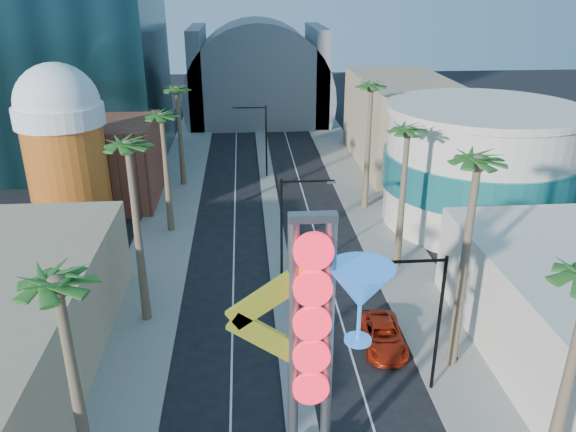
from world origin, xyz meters
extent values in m
cube|color=gray|center=(-9.50, 35.00, 0.07)|extent=(5.00, 100.00, 0.15)
cube|color=gray|center=(9.50, 35.00, 0.07)|extent=(5.00, 100.00, 0.15)
cube|color=gray|center=(0.00, 38.00, 0.07)|extent=(1.60, 84.00, 0.15)
cube|color=brown|center=(-16.00, 38.00, 4.00)|extent=(10.00, 10.00, 8.00)
cube|color=tan|center=(16.00, 48.00, 5.00)|extent=(10.00, 20.00, 10.00)
cylinder|color=#C6551A|center=(-17.00, 30.00, 5.00)|extent=(6.40, 6.40, 10.00)
cylinder|color=white|center=(-17.00, 30.00, 10.40)|extent=(7.00, 7.00, 1.60)
sphere|color=white|center=(-17.00, 30.00, 11.20)|extent=(6.60, 6.60, 6.60)
cylinder|color=beige|center=(18.00, 30.00, 5.00)|extent=(16.00, 16.00, 10.00)
cylinder|color=teal|center=(18.00, 30.00, 5.00)|extent=(16.60, 16.60, 3.00)
cylinder|color=beige|center=(18.00, 30.00, 10.30)|extent=(16.60, 16.60, 0.60)
cylinder|color=slate|center=(0.00, 72.00, 4.00)|extent=(22.00, 16.00, 22.00)
cube|color=slate|center=(-9.00, 72.00, 7.00)|extent=(2.00, 16.00, 14.00)
cube|color=slate|center=(9.00, 72.00, 7.00)|extent=(2.00, 16.00, 14.00)
cylinder|color=slate|center=(-0.70, 3.00, 6.50)|extent=(0.44, 0.44, 12.00)
cylinder|color=slate|center=(0.70, 3.00, 6.50)|extent=(0.44, 0.44, 12.00)
cube|color=slate|center=(0.00, 3.00, 12.40)|extent=(1.80, 0.50, 0.30)
cylinder|color=red|center=(0.00, 2.65, 11.20)|extent=(1.50, 0.25, 1.50)
cylinder|color=red|center=(0.00, 2.65, 9.65)|extent=(1.50, 0.25, 1.50)
cylinder|color=red|center=(0.00, 2.65, 8.10)|extent=(1.50, 0.25, 1.50)
cylinder|color=red|center=(0.00, 2.65, 6.55)|extent=(1.50, 0.25, 1.50)
cylinder|color=red|center=(0.00, 2.65, 5.00)|extent=(1.50, 0.25, 1.50)
cube|color=yellow|center=(-1.60, 3.00, 9.20)|extent=(3.47, 0.25, 2.80)
cube|color=yellow|center=(-1.60, 3.00, 7.20)|extent=(3.47, 0.25, 2.80)
cone|color=blue|center=(1.90, 3.00, 9.40)|extent=(2.60, 2.60, 1.80)
cylinder|color=blue|center=(1.90, 3.00, 7.80)|extent=(0.16, 0.16, 1.60)
cylinder|color=blue|center=(1.90, 3.00, 7.00)|extent=(1.10, 1.10, 0.12)
cylinder|color=black|center=(0.00, 20.00, 4.00)|extent=(0.18, 0.18, 8.00)
cube|color=black|center=(1.80, 20.00, 7.80)|extent=(3.60, 0.12, 0.12)
cube|color=slate|center=(3.40, 20.00, 7.70)|extent=(0.60, 0.25, 0.18)
cylinder|color=black|center=(0.00, 44.00, 4.00)|extent=(0.18, 0.18, 8.00)
cube|color=black|center=(-1.80, 44.00, 7.80)|extent=(3.60, 0.12, 0.12)
cube|color=slate|center=(-3.40, 44.00, 7.70)|extent=(0.60, 0.25, 0.18)
cylinder|color=black|center=(7.20, 8.00, 4.00)|extent=(0.18, 0.18, 8.00)
cube|color=black|center=(5.58, 8.00, 7.80)|extent=(3.24, 0.12, 0.12)
cube|color=slate|center=(4.14, 8.00, 7.70)|extent=(0.60, 0.25, 0.18)
cylinder|color=brown|center=(-9.00, 2.00, 5.25)|extent=(0.40, 0.40, 10.50)
sphere|color=#1E4D19|center=(-9.00, 2.00, 10.50)|extent=(2.40, 2.40, 2.40)
cylinder|color=brown|center=(-9.00, 16.00, 5.75)|extent=(0.40, 0.40, 11.50)
sphere|color=#1E4D19|center=(-9.00, 16.00, 11.50)|extent=(2.40, 2.40, 2.40)
cylinder|color=brown|center=(-9.00, 30.00, 5.00)|extent=(0.40, 0.40, 10.00)
sphere|color=#1E4D19|center=(-9.00, 30.00, 10.00)|extent=(2.40, 2.40, 2.40)
cylinder|color=brown|center=(-9.00, 42.00, 5.00)|extent=(0.40, 0.40, 10.00)
sphere|color=#1E4D19|center=(-9.00, 42.00, 10.00)|extent=(2.40, 2.40, 2.40)
cylinder|color=brown|center=(9.00, 0.00, 5.50)|extent=(0.40, 0.40, 11.00)
cylinder|color=brown|center=(9.00, 10.00, 6.00)|extent=(0.40, 0.40, 12.00)
sphere|color=#1E4D19|center=(9.00, 10.00, 12.00)|extent=(2.40, 2.40, 2.40)
cylinder|color=brown|center=(9.00, 22.00, 5.25)|extent=(0.40, 0.40, 10.50)
sphere|color=#1E4D19|center=(9.00, 22.00, 10.50)|extent=(2.40, 2.40, 2.40)
cylinder|color=brown|center=(9.00, 34.00, 5.75)|extent=(0.40, 0.40, 11.50)
sphere|color=#1E4D19|center=(9.00, 34.00, 11.50)|extent=(2.40, 2.40, 2.40)
imported|color=#AD230D|center=(5.52, 12.06, 0.71)|extent=(2.62, 5.22, 1.42)
imported|color=gray|center=(9.11, 10.35, 1.03)|extent=(0.98, 0.83, 1.76)
camera|label=1|loc=(-2.38, -15.47, 20.28)|focal=35.00mm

